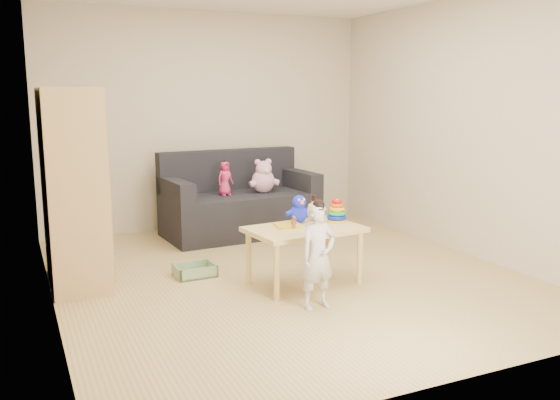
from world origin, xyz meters
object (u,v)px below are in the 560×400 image
sofa (241,214)px  wardrobe (73,188)px  play_table (304,255)px  toddler (318,257)px

sofa → wardrobe: bearing=-154.1°
sofa → play_table: 1.94m
sofa → play_table: (-0.15, -1.93, 0.01)m
sofa → toddler: toddler is taller
wardrobe → toddler: bearing=-41.2°
toddler → play_table: bearing=66.9°
wardrobe → sofa: wardrobe is taller
wardrobe → play_table: bearing=-25.1°
sofa → toddler: 2.53m
sofa → play_table: bearing=-97.9°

